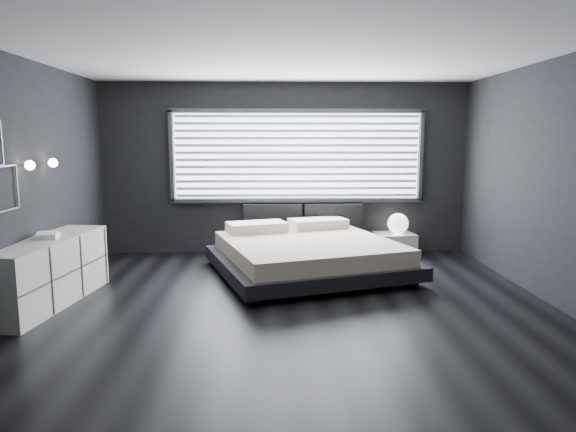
{
  "coord_description": "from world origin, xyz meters",
  "views": [
    {
      "loc": [
        -0.19,
        -5.71,
        1.89
      ],
      "look_at": [
        0.0,
        0.85,
        0.9
      ],
      "focal_mm": 32.0,
      "sensor_mm": 36.0,
      "label": 1
    }
  ],
  "objects": [
    {
      "name": "room",
      "position": [
        0.0,
        0.0,
        1.4
      ],
      "size": [
        6.04,
        6.0,
        2.8
      ],
      "color": "black",
      "rests_on": "ground"
    },
    {
      "name": "window",
      "position": [
        0.2,
        2.7,
        1.61
      ],
      "size": [
        4.14,
        0.09,
        1.52
      ],
      "color": "white",
      "rests_on": "ground"
    },
    {
      "name": "headboard",
      "position": [
        0.3,
        2.64,
        0.57
      ],
      "size": [
        1.96,
        0.16,
        0.52
      ],
      "color": "black",
      "rests_on": "ground"
    },
    {
      "name": "sconce_near",
      "position": [
        -2.88,
        0.05,
        1.6
      ],
      "size": [
        0.18,
        0.11,
        0.11
      ],
      "color": "silver",
      "rests_on": "ground"
    },
    {
      "name": "sconce_far",
      "position": [
        -2.88,
        0.65,
        1.6
      ],
      "size": [
        0.18,
        0.11,
        0.11
      ],
      "color": "silver",
      "rests_on": "ground"
    },
    {
      "name": "wall_art_lower",
      "position": [
        -2.98,
        -0.3,
        1.38
      ],
      "size": [
        0.01,
        0.48,
        0.48
      ],
      "color": "#47474C",
      "rests_on": "ground"
    },
    {
      "name": "bed",
      "position": [
        0.29,
        1.33,
        0.3
      ],
      "size": [
        3.06,
        2.99,
        0.64
      ],
      "color": "black",
      "rests_on": "ground"
    },
    {
      "name": "nightstand",
      "position": [
        1.8,
        2.5,
        0.18
      ],
      "size": [
        0.67,
        0.58,
        0.36
      ],
      "primitive_type": "cube",
      "rotation": [
        0.0,
        0.0,
        0.12
      ],
      "color": "white",
      "rests_on": "ground"
    },
    {
      "name": "orb_lamp",
      "position": [
        1.84,
        2.47,
        0.52
      ],
      "size": [
        0.34,
        0.34,
        0.34
      ],
      "primitive_type": "sphere",
      "color": "white",
      "rests_on": "nightstand"
    },
    {
      "name": "dresser",
      "position": [
        -2.78,
        0.08,
        0.38
      ],
      "size": [
        0.79,
        1.96,
        0.76
      ],
      "color": "white",
      "rests_on": "ground"
    },
    {
      "name": "book_stack",
      "position": [
        -2.79,
        0.14,
        0.79
      ],
      "size": [
        0.3,
        0.36,
        0.06
      ],
      "color": "white",
      "rests_on": "dresser"
    }
  ]
}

